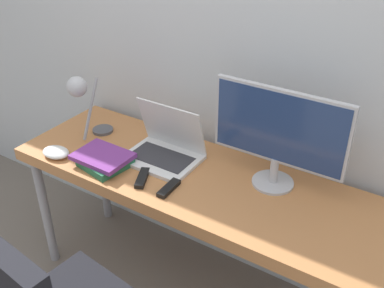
# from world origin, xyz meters

# --- Properties ---
(wall_back) EXTENTS (8.00, 0.05, 2.60)m
(wall_back) POSITION_xyz_m (0.00, 0.65, 1.30)
(wall_back) COLOR silver
(wall_back) RESTS_ON ground_plane
(desk) EXTENTS (1.76, 0.58, 0.77)m
(desk) POSITION_xyz_m (0.00, 0.29, 0.70)
(desk) COLOR #B77542
(desk) RESTS_ON ground_plane
(laptop) EXTENTS (0.35, 0.26, 0.27)m
(laptop) POSITION_xyz_m (-0.20, 0.34, 0.82)
(laptop) COLOR silver
(laptop) RESTS_ON desk
(monitor) EXTENTS (0.59, 0.18, 0.45)m
(monitor) POSITION_xyz_m (0.33, 0.42, 1.03)
(monitor) COLOR #B7B7BC
(monitor) RESTS_ON desk
(desk_lamp) EXTENTS (0.11, 0.24, 0.36)m
(desk_lamp) POSITION_xyz_m (-0.63, 0.26, 1.02)
(desk_lamp) COLOR #4C4C51
(desk_lamp) RESTS_ON desk
(book_stack) EXTENTS (0.26, 0.23, 0.06)m
(book_stack) POSITION_xyz_m (-0.40, 0.13, 0.80)
(book_stack) COLOR #286B47
(book_stack) RESTS_ON desk
(tv_remote) EXTENTS (0.10, 0.15, 0.02)m
(tv_remote) POSITION_xyz_m (-0.17, 0.13, 0.78)
(tv_remote) COLOR black
(tv_remote) RESTS_ON desk
(media_remote) EXTENTS (0.04, 0.14, 0.02)m
(media_remote) POSITION_xyz_m (-0.03, 0.13, 0.78)
(media_remote) COLOR black
(media_remote) RESTS_ON desk
(game_controller) EXTENTS (0.14, 0.11, 0.04)m
(game_controller) POSITION_xyz_m (-0.65, 0.07, 0.79)
(game_controller) COLOR white
(game_controller) RESTS_ON desk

